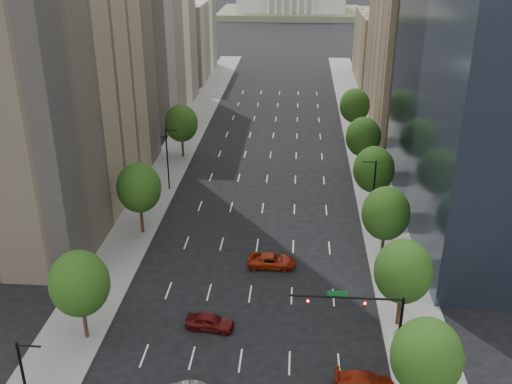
% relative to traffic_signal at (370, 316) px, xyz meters
% --- Properties ---
extents(sidewalk_left, '(6.00, 200.00, 0.15)m').
position_rel_traffic_signal_xyz_m(sidewalk_left, '(-26.03, 30.00, -5.10)').
color(sidewalk_left, slate).
rests_on(sidewalk_left, ground).
extents(sidewalk_right, '(6.00, 200.00, 0.15)m').
position_rel_traffic_signal_xyz_m(sidewalk_right, '(4.97, 30.00, -5.10)').
color(sidewalk_right, slate).
rests_on(sidewalk_right, ground).
extents(midrise_cream_left, '(14.00, 30.00, 35.00)m').
position_rel_traffic_signal_xyz_m(midrise_cream_left, '(-35.53, 73.00, 12.33)').
color(midrise_cream_left, beige).
rests_on(midrise_cream_left, ground).
extents(filler_left, '(14.00, 26.00, 18.00)m').
position_rel_traffic_signal_xyz_m(filler_left, '(-35.53, 106.00, 3.83)').
color(filler_left, beige).
rests_on(filler_left, ground).
extents(parking_tan_right, '(14.00, 30.00, 30.00)m').
position_rel_traffic_signal_xyz_m(parking_tan_right, '(14.47, 70.00, 9.83)').
color(parking_tan_right, '#8C7759').
rests_on(parking_tan_right, ground).
extents(filler_right, '(14.00, 26.00, 16.00)m').
position_rel_traffic_signal_xyz_m(filler_right, '(14.47, 103.00, 2.83)').
color(filler_right, '#8C7759').
rests_on(filler_right, ground).
extents(tree_right_0, '(5.20, 5.20, 8.39)m').
position_rel_traffic_signal_xyz_m(tree_right_0, '(3.47, -5.00, 0.22)').
color(tree_right_0, '#382316').
rests_on(tree_right_0, ground).
extents(tree_right_1, '(5.20, 5.20, 8.75)m').
position_rel_traffic_signal_xyz_m(tree_right_1, '(3.47, 6.00, 0.58)').
color(tree_right_1, '#382316').
rests_on(tree_right_1, ground).
extents(tree_right_2, '(5.20, 5.20, 8.61)m').
position_rel_traffic_signal_xyz_m(tree_right_2, '(3.47, 18.00, 0.43)').
color(tree_right_2, '#382316').
rests_on(tree_right_2, ground).
extents(tree_right_3, '(5.20, 5.20, 8.89)m').
position_rel_traffic_signal_xyz_m(tree_right_3, '(3.47, 30.00, 0.72)').
color(tree_right_3, '#382316').
rests_on(tree_right_3, ground).
extents(tree_right_4, '(5.20, 5.20, 8.46)m').
position_rel_traffic_signal_xyz_m(tree_right_4, '(3.47, 44.00, 0.29)').
color(tree_right_4, '#382316').
rests_on(tree_right_4, ground).
extents(tree_right_5, '(5.20, 5.20, 8.75)m').
position_rel_traffic_signal_xyz_m(tree_right_5, '(3.47, 60.00, 0.58)').
color(tree_right_5, '#382316').
rests_on(tree_right_5, ground).
extents(tree_left_0, '(5.20, 5.20, 8.75)m').
position_rel_traffic_signal_xyz_m(tree_left_0, '(-24.53, 2.00, 0.58)').
color(tree_left_0, '#382316').
rests_on(tree_left_0, ground).
extents(tree_left_1, '(5.20, 5.20, 8.97)m').
position_rel_traffic_signal_xyz_m(tree_left_1, '(-24.53, 22.00, 0.79)').
color(tree_left_1, '#382316').
rests_on(tree_left_1, ground).
extents(tree_left_2, '(5.20, 5.20, 8.68)m').
position_rel_traffic_signal_xyz_m(tree_left_2, '(-24.53, 48.00, 0.50)').
color(tree_left_2, '#382316').
rests_on(tree_left_2, ground).
extents(streetlight_rn, '(1.70, 0.20, 9.00)m').
position_rel_traffic_signal_xyz_m(streetlight_rn, '(2.91, 25.00, -0.33)').
color(streetlight_rn, black).
rests_on(streetlight_rn, ground).
extents(streetlight_ln, '(1.70, 0.20, 9.00)m').
position_rel_traffic_signal_xyz_m(streetlight_ln, '(-23.96, 35.00, -0.33)').
color(streetlight_ln, black).
rests_on(streetlight_ln, ground).
extents(traffic_signal, '(9.12, 0.40, 7.38)m').
position_rel_traffic_signal_xyz_m(traffic_signal, '(0.00, 0.00, 0.00)').
color(traffic_signal, black).
rests_on(traffic_signal, ground).
extents(foothills, '(720.00, 413.00, 263.00)m').
position_rel_traffic_signal_xyz_m(foothills, '(24.14, 569.40, -42.95)').
color(foothills, olive).
rests_on(foothills, ground).
extents(car_red_near, '(5.00, 2.37, 1.41)m').
position_rel_traffic_signal_xyz_m(car_red_near, '(-0.31, -2.64, -4.47)').
color(car_red_near, maroon).
rests_on(car_red_near, ground).
extents(car_maroon, '(4.67, 2.36, 1.52)m').
position_rel_traffic_signal_xyz_m(car_maroon, '(-13.74, 4.14, -4.41)').
color(car_maroon, '#4B0C0C').
rests_on(car_maroon, ground).
extents(car_red_far, '(5.24, 2.44, 1.45)m').
position_rel_traffic_signal_xyz_m(car_red_far, '(-8.62, 15.42, -4.45)').
color(car_red_far, maroon).
rests_on(car_red_far, ground).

